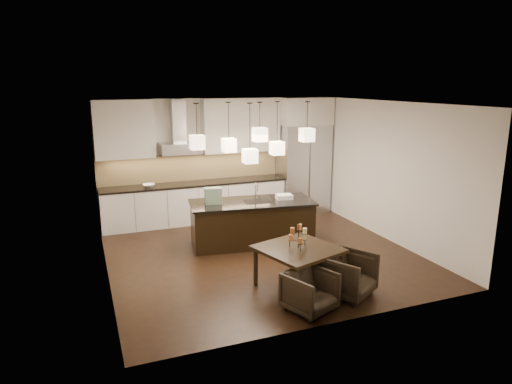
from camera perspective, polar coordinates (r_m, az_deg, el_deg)
name	(u,v)px	position (r m, az deg, el deg)	size (l,w,h in m)	color
floor	(260,254)	(8.72, 0.48, -7.72)	(5.50, 5.50, 0.02)	black
ceiling	(260,102)	(8.13, 0.52, 11.13)	(5.50, 5.50, 0.02)	white
wall_back	(217,158)	(10.88, -4.92, 4.24)	(5.50, 0.02, 2.80)	silver
wall_front	(340,224)	(5.92, 10.48, -3.94)	(5.50, 0.02, 2.80)	silver
wall_left	(101,194)	(7.75, -18.81, -0.27)	(0.02, 5.50, 2.80)	silver
wall_right	(386,171)	(9.66, 15.90, 2.58)	(0.02, 5.50, 2.80)	silver
refrigerator	(303,168)	(11.36, 5.90, 2.96)	(1.20, 0.72, 2.15)	#B7B7BA
fridge_panel	(304,111)	(11.18, 6.07, 10.02)	(1.26, 0.72, 0.65)	silver
lower_cabinets	(196,203)	(10.61, -7.54, -1.37)	(4.21, 0.62, 0.88)	silver
countertop	(195,184)	(10.50, -7.62, 1.05)	(4.21, 0.66, 0.04)	black
backsplash	(192,167)	(10.72, -8.06, 3.13)	(4.21, 0.02, 0.63)	tan
upper_cab_left	(124,129)	(10.20, -16.19, 7.53)	(1.25, 0.35, 1.25)	silver
upper_cab_right	(241,125)	(10.77, -1.86, 8.35)	(1.86, 0.35, 1.25)	silver
hood_canopy	(180,148)	(10.34, -9.45, 5.41)	(0.90, 0.52, 0.24)	#B7B7BA
hood_chimney	(178,121)	(10.38, -9.71, 8.77)	(0.30, 0.28, 0.96)	#B7B7BA
fruit_bowl	(149,185)	(10.25, -13.26, 0.80)	(0.26, 0.26, 0.06)	silver
island_body	(252,223)	(9.11, -0.52, -3.94)	(2.35, 0.94, 0.83)	black
island_top	(252,202)	(8.99, -0.53, -1.31)	(2.43, 1.02, 0.04)	black
faucet	(255,191)	(9.05, -0.08, 0.08)	(0.09, 0.23, 0.36)	silver
tote_bag	(213,196)	(8.81, -5.37, -0.48)	(0.32, 0.17, 0.32)	#13482A
food_container	(284,197)	(9.18, 3.54, -0.60)	(0.32, 0.23, 0.09)	silver
dining_table	(298,268)	(7.26, 5.25, -9.39)	(1.10, 1.10, 0.66)	black
candelabra	(299,236)	(7.08, 5.34, -5.47)	(0.32, 0.32, 0.39)	black
candle_a	(304,236)	(7.17, 6.06, -5.55)	(0.07, 0.07, 0.09)	beige
candle_b	(291,237)	(7.12, 4.39, -5.64)	(0.07, 0.07, 0.09)	#DF7B41
candle_c	(300,241)	(6.98, 5.56, -6.08)	(0.07, 0.07, 0.09)	brown
candle_d	(300,227)	(7.16, 5.49, -4.36)	(0.07, 0.07, 0.09)	#DF7B41
candle_e	(292,231)	(6.98, 4.57, -4.82)	(0.07, 0.07, 0.09)	brown
candle_f	(305,231)	(6.98, 6.12, -4.87)	(0.07, 0.07, 0.09)	beige
armchair_left	(310,292)	(6.60, 6.77, -12.26)	(0.62, 0.64, 0.58)	black
armchair_right	(348,275)	(7.12, 11.40, -10.09)	(0.71, 0.73, 0.66)	black
pendant_a	(197,142)	(8.37, -7.36, 6.18)	(0.24, 0.24, 0.26)	beige
pendant_b	(229,145)	(8.78, -3.41, 5.86)	(0.24, 0.24, 0.26)	beige
pendant_c	(260,135)	(8.69, 0.48, 7.19)	(0.24, 0.24, 0.26)	beige
pendant_d	(277,148)	(9.04, 2.64, 5.49)	(0.24, 0.24, 0.26)	beige
pendant_e	(307,135)	(9.01, 6.37, 7.11)	(0.24, 0.24, 0.26)	beige
pendant_f	(250,156)	(8.41, -0.76, 4.52)	(0.24, 0.24, 0.26)	beige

